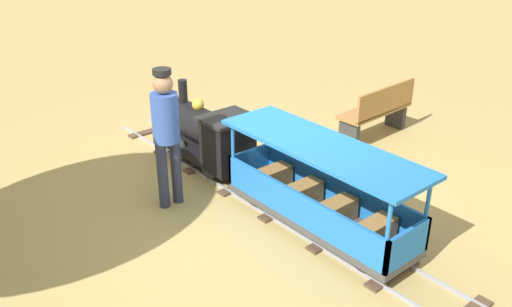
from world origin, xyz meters
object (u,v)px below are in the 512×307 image
Objects in this scene: locomotive at (209,134)px; conductor_person at (166,128)px; passenger_car at (319,196)px; park_bench at (378,111)px.

conductor_person is (-0.89, -0.46, 0.47)m from locomotive.
locomotive reaches higher than passenger_car.
locomotive is at bearing 163.47° from park_bench.
passenger_car is 1.79× the size of park_bench.
conductor_person is at bearing 175.27° from park_bench.
conductor_person reaches higher than park_bench.
passenger_car is at bearing -59.20° from conductor_person.
locomotive is at bearing 27.43° from conductor_person.
park_bench is at bearing 25.85° from passenger_car.
locomotive reaches higher than park_bench.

